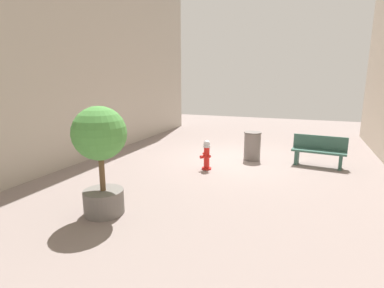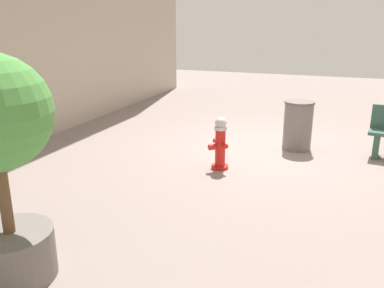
{
  "view_description": "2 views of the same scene",
  "coord_description": "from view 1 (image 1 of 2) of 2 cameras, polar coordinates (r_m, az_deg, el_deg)",
  "views": [
    {
      "loc": [
        -2.17,
        9.73,
        2.68
      ],
      "look_at": [
        0.59,
        2.51,
        1.0
      ],
      "focal_mm": 28.09,
      "sensor_mm": 36.0,
      "label": 1
    },
    {
      "loc": [
        -1.32,
        7.62,
        2.43
      ],
      "look_at": [
        0.6,
        2.58,
        0.76
      ],
      "focal_mm": 37.48,
      "sensor_mm": 36.0,
      "label": 2
    }
  ],
  "objects": [
    {
      "name": "trash_bin",
      "position": [
        10.27,
        11.37,
        -0.37
      ],
      "size": [
        0.57,
        0.57,
        0.95
      ],
      "color": "slate",
      "rests_on": "ground_plane"
    },
    {
      "name": "planter_tree",
      "position": [
        6.11,
        -17.0,
        -0.85
      ],
      "size": [
        1.05,
        1.05,
        2.18
      ],
      "color": "slate",
      "rests_on": "ground_plane"
    },
    {
      "name": "bench_near",
      "position": [
        10.16,
        22.96,
        -1.17
      ],
      "size": [
        1.63,
        0.62,
        0.95
      ],
      "color": "#33594C",
      "rests_on": "ground_plane"
    },
    {
      "name": "fire_hydrant",
      "position": [
        9.02,
        2.77,
        -2.07
      ],
      "size": [
        0.35,
        0.35,
        0.9
      ],
      "color": "red",
      "rests_on": "ground_plane"
    },
    {
      "name": "building_facade_right",
      "position": [
        10.19,
        -26.0,
        21.38
      ],
      "size": [
        0.7,
        18.0,
        9.0
      ],
      "primitive_type": "cube",
      "color": "#B2A899",
      "rests_on": "ground_plane"
    },
    {
      "name": "ground_plane",
      "position": [
        10.32,
        8.07,
        -2.91
      ],
      "size": [
        23.4,
        23.4,
        0.0
      ],
      "primitive_type": "plane",
      "color": "gray"
    }
  ]
}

